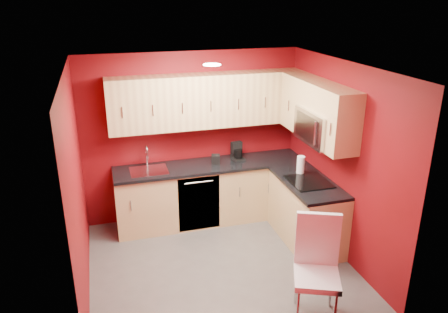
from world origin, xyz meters
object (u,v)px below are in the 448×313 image
napkin_holder (216,159)px  dining_chair (317,272)px  coffee_maker (238,151)px  sink (149,168)px  paper_towel (301,165)px  microwave (321,127)px

napkin_holder → dining_chair: 2.46m
coffee_maker → sink: bearing=170.1°
sink → paper_towel: (2.00, -0.71, 0.09)m
sink → paper_towel: size_ratio=2.07×
coffee_maker → paper_towel: bearing=-60.2°
coffee_maker → napkin_holder: coffee_maker is taller
coffee_maker → dining_chair: 2.49m
microwave → napkin_holder: 1.64m
sink → coffee_maker: (1.34, 0.04, 0.10)m
microwave → napkin_holder: (-1.12, 0.99, -0.68)m
dining_chair → coffee_maker: bearing=114.9°
coffee_maker → dining_chair: bearing=-100.2°
microwave → coffee_maker: microwave is taller
napkin_holder → coffee_maker: bearing=8.6°
paper_towel → dining_chair: size_ratio=0.22×
coffee_maker → napkin_holder: bearing=176.9°
microwave → paper_towel: (-0.10, 0.30, -0.62)m
paper_towel → dining_chair: 1.86m
microwave → napkin_holder: microwave is taller
sink → microwave: bearing=-25.6°
dining_chair → sink: bearing=143.7°
napkin_holder → paper_towel: (1.02, -0.69, 0.06)m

